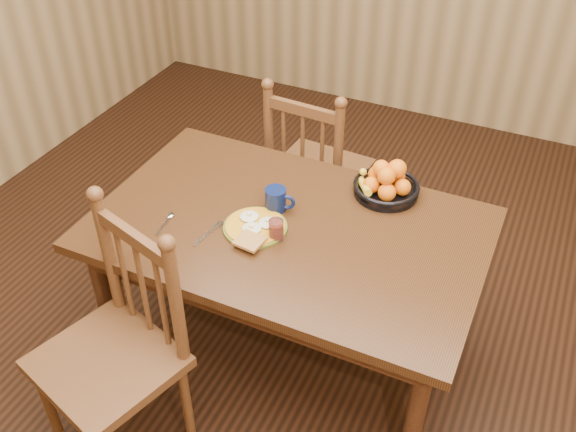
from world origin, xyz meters
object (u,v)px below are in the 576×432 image
at_px(breakfast_plate, 255,227).
at_px(coffee_mug, 277,199).
at_px(dining_table, 288,241).
at_px(chair_near, 116,352).
at_px(chair_far, 316,172).
at_px(fruit_bowl, 386,183).

height_order(breakfast_plate, coffee_mug, coffee_mug).
relative_size(dining_table, coffee_mug, 11.96).
relative_size(chair_near, coffee_mug, 7.99).
distance_m(chair_far, breakfast_plate, 0.87).
bearing_deg(dining_table, breakfast_plate, -144.46).
height_order(chair_far, fruit_bowl, chair_far).
relative_size(dining_table, fruit_bowl, 5.52).
relative_size(chair_far, fruit_bowl, 3.55).
bearing_deg(breakfast_plate, chair_far, 95.28).
bearing_deg(breakfast_plate, coffee_mug, 82.64).
distance_m(dining_table, coffee_mug, 0.18).
bearing_deg(coffee_mug, breakfast_plate, -97.36).
xyz_separation_m(coffee_mug, fruit_bowl, (0.38, 0.30, 0.00)).
bearing_deg(fruit_bowl, coffee_mug, -142.05).
relative_size(chair_near, fruit_bowl, 3.68).
bearing_deg(coffee_mug, fruit_bowl, 37.95).
height_order(dining_table, breakfast_plate, breakfast_plate).
xyz_separation_m(chair_near, fruit_bowl, (0.68, 1.08, 0.29)).
bearing_deg(dining_table, chair_far, 104.04).
relative_size(chair_far, chair_near, 0.96).
xyz_separation_m(chair_far, breakfast_plate, (0.08, -0.83, 0.26)).
bearing_deg(dining_table, coffee_mug, 138.02).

